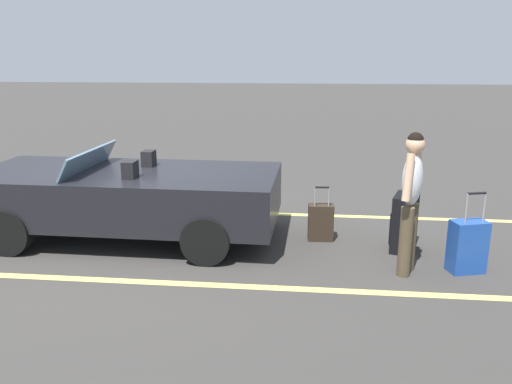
{
  "coord_description": "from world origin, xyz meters",
  "views": [
    {
      "loc": [
        -2.48,
        6.6,
        2.47
      ],
      "look_at": [
        -1.8,
        0.19,
        0.75
      ],
      "focal_mm": 36.19,
      "sensor_mm": 36.0,
      "label": 1
    }
  ],
  "objects": [
    {
      "name": "suitcase_medium_bright",
      "position": [
        -4.33,
        0.74,
        0.31
      ],
      "size": [
        0.45,
        0.34,
        0.98
      ],
      "rotation": [
        0.0,
        0.0,
        4.99
      ],
      "color": "#1E479E",
      "rests_on": "ground_plane"
    },
    {
      "name": "traveler_person",
      "position": [
        -3.63,
        0.84,
        0.93
      ],
      "size": [
        0.33,
        0.59,
        1.65
      ],
      "rotation": [
        0.0,
        0.0,
        -0.41
      ],
      "color": "#4C3F2D",
      "rests_on": "ground_plane"
    },
    {
      "name": "lot_line_mid",
      "position": [
        0.0,
        1.43,
        0.0
      ],
      "size": [
        18.0,
        0.12,
        0.01
      ],
      "primitive_type": "cube",
      "color": "#EAE066",
      "rests_on": "ground_plane"
    },
    {
      "name": "convertible_car",
      "position": [
        0.21,
        -0.0,
        0.59
      ],
      "size": [
        4.17,
        1.89,
        1.24
      ],
      "rotation": [
        0.0,
        0.0,
        -0.02
      ],
      "color": "black",
      "rests_on": "ground_plane"
    },
    {
      "name": "ground_plane",
      "position": [
        0.0,
        0.0,
        0.0
      ],
      "size": [
        80.0,
        80.0,
        0.0
      ],
      "primitive_type": "plane",
      "color": "#383533"
    },
    {
      "name": "suitcase_small_carryon",
      "position": [
        -2.65,
        -0.17,
        0.25
      ],
      "size": [
        0.35,
        0.24,
        0.77
      ],
      "rotation": [
        0.0,
        0.0,
        4.77
      ],
      "color": "#2D2319",
      "rests_on": "ground_plane"
    },
    {
      "name": "lot_line_near",
      "position": [
        0.0,
        -1.27,
        0.0
      ],
      "size": [
        18.0,
        0.12,
        0.01
      ],
      "primitive_type": "cube",
      "color": "#EAE066",
      "rests_on": "ground_plane"
    },
    {
      "name": "suitcase_large_black",
      "position": [
        -3.72,
        0.1,
        0.37
      ],
      "size": [
        0.42,
        0.54,
        0.74
      ],
      "rotation": [
        0.0,
        0.0,
        5.98
      ],
      "color": "black",
      "rests_on": "ground_plane"
    }
  ]
}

